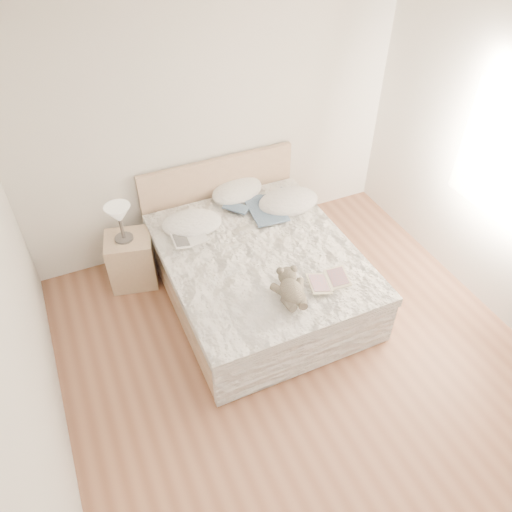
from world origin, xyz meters
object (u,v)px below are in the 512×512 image
object	(u,v)px
photo_book	(190,239)
childrens_book	(328,281)
table_lamp	(119,216)
nightstand	(132,260)
bed	(256,269)
teddy_bear	(291,298)

from	to	relation	value
photo_book	childrens_book	world-z (taller)	same
table_lamp	nightstand	bearing A→B (deg)	-15.37
nightstand	table_lamp	xyz separation A→B (m)	(-0.03, 0.01, 0.56)
photo_book	nightstand	bearing A→B (deg)	150.89
nightstand	table_lamp	distance (m)	0.56
table_lamp	photo_book	xyz separation A→B (m)	(0.56, -0.35, -0.21)
childrens_book	bed	bearing A→B (deg)	130.61
bed	teddy_bear	distance (m)	0.84
bed	teddy_bear	xyz separation A→B (m)	(-0.03, -0.77, 0.34)
table_lamp	childrens_book	distance (m)	2.03
nightstand	childrens_book	xyz separation A→B (m)	(1.45, -1.38, 0.35)
nightstand	photo_book	xyz separation A→B (m)	(0.53, -0.34, 0.35)
nightstand	childrens_book	world-z (taller)	childrens_book
bed	nightstand	distance (m)	1.27
nightstand	photo_book	distance (m)	0.72
bed	nightstand	bearing A→B (deg)	148.38
photo_book	childrens_book	size ratio (longest dim) A/B	0.90
bed	nightstand	size ratio (longest dim) A/B	3.83
childrens_book	teddy_bear	distance (m)	0.40
bed	childrens_book	bearing A→B (deg)	-62.76
nightstand	teddy_bear	bearing A→B (deg)	-53.69
photo_book	teddy_bear	xyz separation A→B (m)	(0.52, -1.10, 0.02)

